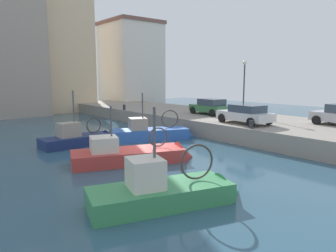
# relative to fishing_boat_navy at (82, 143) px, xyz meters

# --- Properties ---
(water_surface) EXTENTS (80.00, 80.00, 0.00)m
(water_surface) POSITION_rel_fishing_boat_navy_xyz_m (1.18, -5.55, -0.13)
(water_surface) COLOR #2D5166
(water_surface) RESTS_ON ground
(quay_wall) EXTENTS (9.00, 56.00, 1.20)m
(quay_wall) POSITION_rel_fishing_boat_navy_xyz_m (12.68, -5.55, 0.47)
(quay_wall) COLOR gray
(quay_wall) RESTS_ON ground
(fishing_boat_navy) EXTENTS (5.51, 2.03, 4.50)m
(fishing_boat_navy) POSITION_rel_fishing_boat_navy_xyz_m (0.00, 0.00, 0.00)
(fishing_boat_navy) COLOR navy
(fishing_boat_navy) RESTS_ON ground
(fishing_boat_blue) EXTENTS (6.62, 4.07, 4.27)m
(fishing_boat_blue) POSITION_rel_fishing_boat_navy_xyz_m (4.95, -1.54, -0.02)
(fishing_boat_blue) COLOR #2D60B7
(fishing_boat_blue) RESTS_ON ground
(fishing_boat_green) EXTENTS (6.19, 3.39, 4.38)m
(fishing_boat_green) POSITION_rel_fishing_boat_navy_xyz_m (-1.75, -11.58, 0.00)
(fishing_boat_green) COLOR #388951
(fishing_boat_green) RESTS_ON ground
(fishing_boat_red) EXTENTS (6.99, 4.17, 4.01)m
(fishing_boat_red) POSITION_rel_fishing_boat_navy_xyz_m (0.41, -6.00, -0.03)
(fishing_boat_red) COLOR #BC3833
(fishing_boat_red) RESTS_ON ground
(parked_car_green) EXTENTS (2.33, 4.09, 1.43)m
(parked_car_green) POSITION_rel_fishing_boat_navy_xyz_m (12.44, -0.21, 1.80)
(parked_car_green) COLOR #387547
(parked_car_green) RESTS_ON quay_wall
(parked_car_white) EXTENTS (2.38, 4.30, 1.39)m
(parked_car_white) POSITION_rel_fishing_boat_navy_xyz_m (10.08, -5.90, 1.78)
(parked_car_white) COLOR silver
(parked_car_white) RESTS_ON quay_wall
(mooring_bollard_mid) EXTENTS (0.28, 0.28, 0.55)m
(mooring_bollard_mid) POSITION_rel_fishing_boat_navy_xyz_m (8.53, -7.55, 1.34)
(mooring_bollard_mid) COLOR #2D2D33
(mooring_bollard_mid) RESTS_ON quay_wall
(mooring_bollard_north) EXTENTS (0.28, 0.28, 0.55)m
(mooring_bollard_north) POSITION_rel_fishing_boat_navy_xyz_m (8.53, 8.45, 1.34)
(mooring_bollard_north) COLOR #2D2D33
(mooring_bollard_north) RESTS_ON quay_wall
(quay_streetlamp) EXTENTS (0.36, 0.36, 4.83)m
(quay_streetlamp) POSITION_rel_fishing_boat_navy_xyz_m (14.18, -2.56, 4.32)
(quay_streetlamp) COLOR #38383D
(quay_streetlamp) RESTS_ON quay_wall
(waterfront_building_west) EXTENTS (7.49, 8.10, 15.65)m
(waterfront_building_west) POSITION_rel_fishing_boat_navy_xyz_m (0.58, 21.50, 7.71)
(waterfront_building_west) COLOR #A39384
(waterfront_building_west) RESTS_ON ground
(waterfront_building_central) EXTENTS (8.39, 6.74, 23.93)m
(waterfront_building_central) POSITION_rel_fishing_boat_navy_xyz_m (6.90, 22.55, 11.85)
(waterfront_building_central) COLOR beige
(waterfront_building_central) RESTS_ON ground
(waterfront_building_east_mid) EXTENTS (7.59, 8.35, 12.97)m
(waterfront_building_east_mid) POSITION_rel_fishing_boat_navy_xyz_m (18.03, 21.90, 6.37)
(waterfront_building_east_mid) COLOR silver
(waterfront_building_east_mid) RESTS_ON ground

